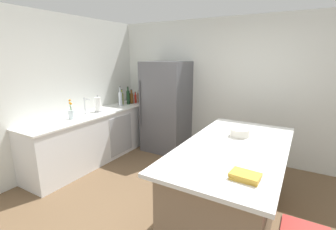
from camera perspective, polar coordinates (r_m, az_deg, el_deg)
The scene contains 17 objects.
ground_plane at distance 3.16m, azimuth 1.53°, elevation -23.36°, with size 7.20×7.20×0.00m, color brown.
wall_rear at distance 4.66m, azimuth 15.15°, elevation 5.91°, with size 6.00×0.10×2.60m, color silver.
wall_left at distance 4.31m, azimuth -28.33°, elevation 4.09°, with size 0.10×6.00×2.60m, color silver.
counter_run_left at distance 4.67m, azimuth -16.78°, elevation -4.88°, with size 0.65×2.70×0.90m.
kitchen_island at distance 2.99m, azimuth 15.10°, elevation -15.40°, with size 1.09×2.14×0.94m.
refrigerator at distance 4.82m, azimuth -0.44°, elevation 1.93°, with size 0.85×0.74×1.81m.
sink_faucet at distance 4.45m, azimuth -19.23°, elevation 2.12°, with size 0.15×0.05×0.30m.
flower_vase at distance 4.21m, azimuth -22.20°, elevation 0.37°, with size 0.09×0.09×0.33m.
paper_towel_roll at distance 4.59m, azimuth -16.47°, elevation 2.37°, with size 0.14×0.14×0.31m.
syrup_bottle at distance 5.37m, azimuth -6.96°, elevation 4.24°, with size 0.07×0.07×0.27m.
hot_sauce_bottle at distance 5.32m, azimuth -7.81°, elevation 3.98°, with size 0.05×0.05×0.24m.
whiskey_bottle at distance 5.26m, azimuth -8.73°, elevation 4.10°, with size 0.08×0.08×0.30m.
wine_bottle at distance 5.18m, azimuth -9.54°, elevation 4.28°, with size 0.07×0.07×0.38m.
olive_oil_bottle at distance 5.17m, azimuth -10.98°, elevation 3.93°, with size 0.06×0.06×0.33m.
soda_bottle at distance 5.07m, azimuth -11.36°, elevation 3.94°, with size 0.08×0.08×0.40m.
cookbook_stack at distance 2.10m, azimuth 18.01°, elevation -13.76°, with size 0.25×0.18×0.05m.
mixing_bowl at distance 3.11m, azimuth 16.79°, elevation -4.08°, with size 0.23×0.23×0.10m.
Camera 1 is at (1.20, -2.21, 1.92)m, focal length 25.40 mm.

